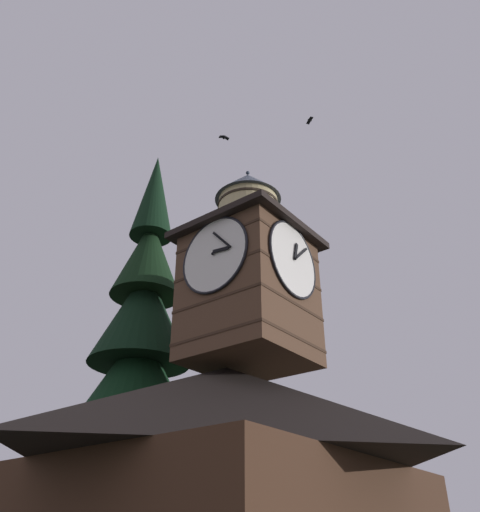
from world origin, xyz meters
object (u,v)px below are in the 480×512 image
(flying_bird_high, at_px, (310,120))
(clock_tower, at_px, (249,276))
(building_main, at_px, (225,471))
(flying_bird_low, at_px, (224,137))
(pine_tree_behind, at_px, (137,380))
(moon, at_px, (105,360))

(flying_bird_high, bearing_deg, clock_tower, -14.41)
(building_main, distance_m, flying_bird_high, 17.36)
(flying_bird_low, bearing_deg, pine_tree_behind, -92.90)
(moon, height_order, flying_bird_high, flying_bird_high)
(building_main, distance_m, flying_bird_low, 13.92)
(pine_tree_behind, relative_size, flying_bird_high, 35.48)
(moon, bearing_deg, flying_bird_low, 60.02)
(clock_tower, bearing_deg, building_main, -72.72)
(moon, relative_size, flying_bird_high, 4.43)
(pine_tree_behind, distance_m, moon, 27.81)
(flying_bird_high, bearing_deg, moon, -111.20)
(flying_bird_high, distance_m, flying_bird_low, 5.45)
(pine_tree_behind, bearing_deg, clock_tower, 90.02)
(pine_tree_behind, xyz_separation_m, flying_bird_low, (0.23, 4.52, 10.11))
(flying_bird_low, bearing_deg, flying_bird_high, 152.63)
(building_main, bearing_deg, flying_bird_high, 156.47)
(building_main, height_order, clock_tower, clock_tower)
(pine_tree_behind, bearing_deg, flying_bird_low, 87.10)
(building_main, height_order, flying_bird_low, flying_bird_low)
(building_main, relative_size, flying_bird_high, 21.98)
(flying_bird_low, bearing_deg, building_main, 86.77)
(building_main, height_order, flying_bird_high, flying_bird_high)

